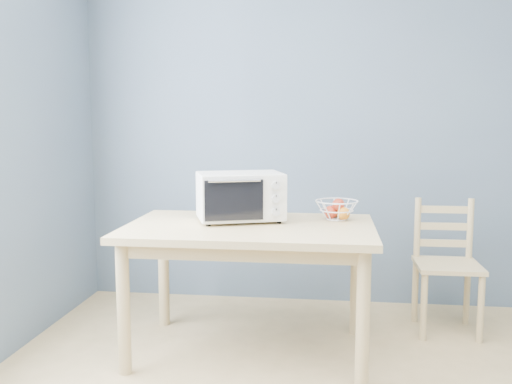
# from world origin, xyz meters

# --- Properties ---
(room) EXTENTS (4.01, 4.51, 2.61)m
(room) POSITION_xyz_m (0.00, 0.00, 1.30)
(room) COLOR tan
(room) RESTS_ON ground
(dining_table) EXTENTS (1.40, 0.90, 0.75)m
(dining_table) POSITION_xyz_m (-0.65, 1.24, 0.65)
(dining_table) COLOR tan
(dining_table) RESTS_ON ground
(toaster_oven) EXTENTS (0.56, 0.49, 0.29)m
(toaster_oven) POSITION_xyz_m (-0.74, 1.34, 0.90)
(toaster_oven) COLOR white
(toaster_oven) RESTS_ON dining_table
(fruit_basket) EXTENTS (0.28, 0.28, 0.13)m
(fruit_basket) POSITION_xyz_m (-0.16, 1.46, 0.81)
(fruit_basket) COLOR white
(fruit_basket) RESTS_ON dining_table
(dining_chair) EXTENTS (0.39, 0.39, 0.84)m
(dining_chair) POSITION_xyz_m (0.54, 1.75, 0.41)
(dining_chair) COLOR tan
(dining_chair) RESTS_ON ground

